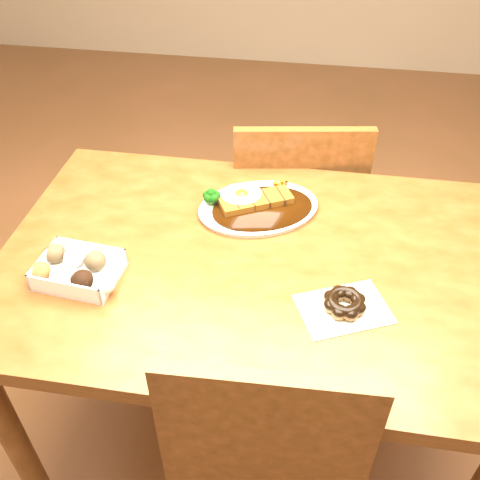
# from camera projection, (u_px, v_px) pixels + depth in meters

# --- Properties ---
(ground) EXTENTS (6.00, 6.00, 0.00)m
(ground) POSITION_uv_depth(u_px,v_px,m) (249.00, 426.00, 1.75)
(ground) COLOR brown
(ground) RESTS_ON ground
(table) EXTENTS (1.20, 0.80, 0.75)m
(table) POSITION_uv_depth(u_px,v_px,m) (252.00, 286.00, 1.32)
(table) COLOR #4D2D0F
(table) RESTS_ON ground
(chair_far) EXTENTS (0.48, 0.48, 0.87)m
(chair_far) POSITION_uv_depth(u_px,v_px,m) (293.00, 213.00, 1.83)
(chair_far) COLOR #4D2D0F
(chair_far) RESTS_ON ground
(katsu_curry_plate) EXTENTS (0.37, 0.32, 0.06)m
(katsu_curry_plate) POSITION_uv_depth(u_px,v_px,m) (256.00, 205.00, 1.39)
(katsu_curry_plate) COLOR white
(katsu_curry_plate) RESTS_ON table
(donut_box) EXTENTS (0.20, 0.15, 0.05)m
(donut_box) POSITION_uv_depth(u_px,v_px,m) (76.00, 269.00, 1.19)
(donut_box) COLOR white
(donut_box) RESTS_ON table
(pon_de_ring) EXTENTS (0.22, 0.20, 0.04)m
(pon_de_ring) POSITION_uv_depth(u_px,v_px,m) (344.00, 303.00, 1.12)
(pon_de_ring) COLOR silver
(pon_de_ring) RESTS_ON table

